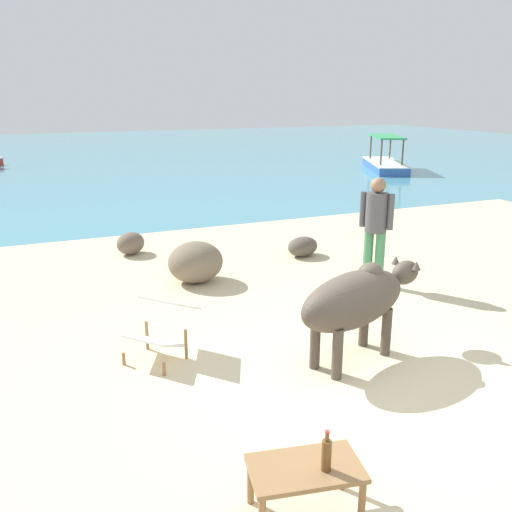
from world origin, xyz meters
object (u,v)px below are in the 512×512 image
deck_chair_far (162,323)px  boat_blue (385,163)px  bottle (326,454)px  cow (357,299)px  low_bench_table (305,474)px  person_standing (376,223)px

deck_chair_far → boat_blue: 16.61m
bottle → deck_chair_far: 2.82m
cow → low_bench_table: bearing=-149.0°
bottle → deck_chair_far: bearing=98.7°
boat_blue → person_standing: bearing=-12.1°
cow → bottle: bearing=-145.7°
low_bench_table → person_standing: bearing=60.7°
bottle → boat_blue: 18.45m
deck_chair_far → person_standing: bearing=156.5°
deck_chair_far → cow: bearing=113.9°
cow → boat_blue: (9.67, 12.82, -0.45)m
low_bench_table → deck_chair_far: bearing=107.4°
low_bench_table → bottle: bottle is taller
person_standing → boat_blue: size_ratio=0.42×
low_bench_table → bottle: 0.23m
low_bench_table → bottle: (0.11, -0.08, 0.18)m
person_standing → boat_blue: person_standing is taller
low_bench_table → boat_blue: bearing=63.2°
person_standing → boat_blue: 13.53m
low_bench_table → boat_blue: 18.44m
low_bench_table → deck_chair_far: deck_chair_far is taller
person_standing → deck_chair_far: bearing=160.2°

